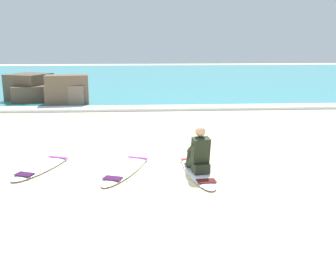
% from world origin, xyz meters
% --- Properties ---
extents(ground_plane, '(80.00, 80.00, 0.00)m').
position_xyz_m(ground_plane, '(0.00, 0.00, 0.00)').
color(ground_plane, beige).
extents(sea, '(80.00, 28.00, 0.10)m').
position_xyz_m(sea, '(0.00, 21.77, 0.05)').
color(sea, teal).
rests_on(sea, ground).
extents(breaking_foam, '(80.00, 0.90, 0.11)m').
position_xyz_m(breaking_foam, '(0.00, 8.07, 0.06)').
color(breaking_foam, white).
rests_on(breaking_foam, ground).
extents(surfboard_main, '(0.72, 2.45, 0.08)m').
position_xyz_m(surfboard_main, '(1.07, 0.44, 0.04)').
color(surfboard_main, silver).
rests_on(surfboard_main, ground).
extents(surfer_seated, '(0.46, 0.75, 0.95)m').
position_xyz_m(surfer_seated, '(1.08, 0.26, 0.44)').
color(surfer_seated, black).
rests_on(surfer_seated, surfboard_main).
extents(surfboard_spare_near, '(1.28, 2.39, 0.08)m').
position_xyz_m(surfboard_spare_near, '(-0.40, 0.65, 0.04)').
color(surfboard_spare_near, white).
rests_on(surfboard_spare_near, ground).
extents(surfboard_spare_far, '(1.19, 2.07, 0.08)m').
position_xyz_m(surfboard_spare_far, '(-2.21, 0.90, 0.04)').
color(surfboard_spare_far, silver).
rests_on(surfboard_spare_far, ground).
extents(rock_outcrop_distant, '(3.87, 2.93, 1.30)m').
position_xyz_m(rock_outcrop_distant, '(-4.30, 9.89, 0.55)').
color(rock_outcrop_distant, brown).
rests_on(rock_outcrop_distant, ground).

